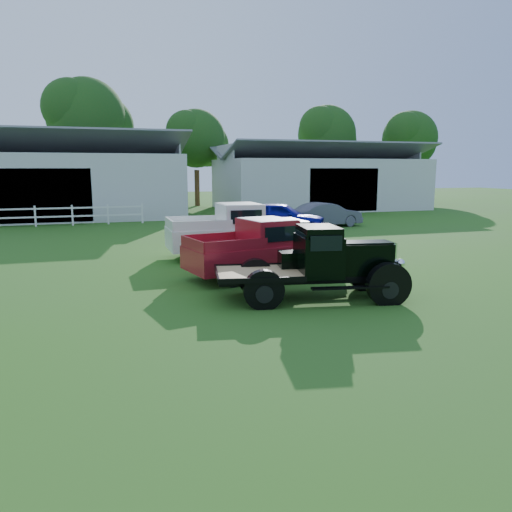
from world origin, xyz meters
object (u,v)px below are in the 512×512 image
object	(u,v)px
white_pickup	(237,231)
misc_car_blue	(280,217)
vintage_flatbed	(314,263)
red_pickup	(264,247)
misc_car_grey	(326,215)

from	to	relation	value
white_pickup	misc_car_blue	bearing A→B (deg)	56.94
vintage_flatbed	red_pickup	size ratio (longest dim) A/B	0.95
vintage_flatbed	white_pickup	size ratio (longest dim) A/B	0.88
red_pickup	white_pickup	world-z (taller)	white_pickup
red_pickup	misc_car_grey	distance (m)	13.83
vintage_flatbed	red_pickup	bearing A→B (deg)	107.25
misc_car_grey	vintage_flatbed	bearing A→B (deg)	144.53
red_pickup	misc_car_grey	bearing A→B (deg)	45.22
misc_car_blue	white_pickup	bearing A→B (deg)	173.41
red_pickup	misc_car_blue	distance (m)	10.70
red_pickup	misc_car_blue	size ratio (longest dim) A/B	1.06
vintage_flatbed	misc_car_blue	size ratio (longest dim) A/B	1.01
red_pickup	white_pickup	xyz separation A→B (m)	(0.17, 3.65, 0.08)
red_pickup	white_pickup	distance (m)	3.66
vintage_flatbed	misc_car_blue	xyz separation A→B (m)	(3.87, 12.78, -0.14)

